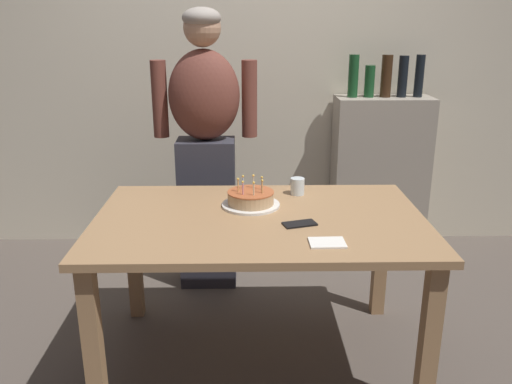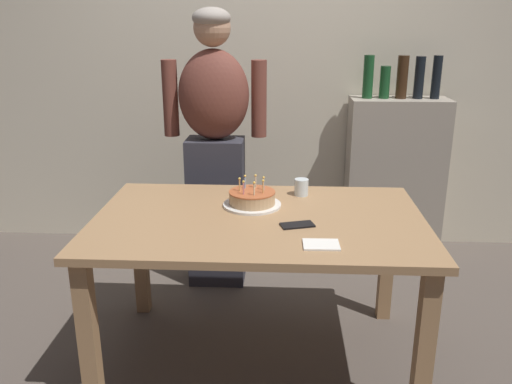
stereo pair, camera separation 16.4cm
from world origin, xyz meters
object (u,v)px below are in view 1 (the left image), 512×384
object	(u,v)px
water_glass_near	(297,186)
cell_phone	(300,224)
person_man_bearded	(206,147)
birthday_cake	(251,199)
napkin_stack	(327,243)

from	to	relation	value
water_glass_near	cell_phone	distance (m)	0.43
person_man_bearded	cell_phone	bearing A→B (deg)	117.47
cell_phone	person_man_bearded	world-z (taller)	person_man_bearded
birthday_cake	person_man_bearded	bearing A→B (deg)	111.51
water_glass_near	napkin_stack	world-z (taller)	water_glass_near
water_glass_near	person_man_bearded	xyz separation A→B (m)	(-0.50, 0.49, 0.09)
person_man_bearded	napkin_stack	bearing A→B (deg)	116.76
birthday_cake	napkin_stack	bearing A→B (deg)	-56.39
water_glass_near	cell_phone	world-z (taller)	water_glass_near
water_glass_near	napkin_stack	bearing A→B (deg)	-84.41
water_glass_near	person_man_bearded	bearing A→B (deg)	135.92
water_glass_near	napkin_stack	xyz separation A→B (m)	(0.06, -0.63, -0.04)
cell_phone	person_man_bearded	xyz separation A→B (m)	(-0.47, 0.91, 0.13)
birthday_cake	person_man_bearded	distance (m)	0.72
birthday_cake	person_man_bearded	size ratio (longest dim) A/B	0.17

